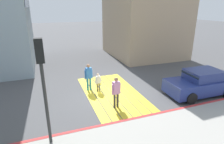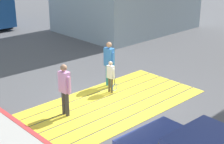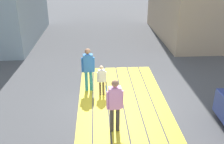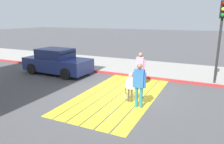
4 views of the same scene
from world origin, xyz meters
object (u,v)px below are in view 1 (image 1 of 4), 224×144
car_parked_near_curb (201,83)px  pedestrian_adult_lead (89,75)px  pedestrian_adult_trailing (116,90)px  traffic_light_corner (42,73)px  pedestrian_child_with_racket (98,81)px

car_parked_near_curb → pedestrian_adult_lead: (2.95, 6.38, 0.31)m
pedestrian_adult_lead → pedestrian_adult_trailing: (-2.71, -0.84, -0.02)m
car_parked_near_curb → traffic_light_corner: 9.46m
pedestrian_adult_lead → pedestrian_adult_trailing: bearing=-162.7°
car_parked_near_curb → pedestrian_adult_lead: bearing=65.2°
car_parked_near_curb → pedestrian_adult_trailing: size_ratio=2.50×
traffic_light_corner → pedestrian_adult_lead: size_ratio=2.37×
traffic_light_corner → pedestrian_adult_trailing: 4.44m
pedestrian_adult_lead → pedestrian_child_with_racket: size_ratio=1.44×
pedestrian_adult_lead → pedestrian_child_with_racket: bearing=-127.4°
pedestrian_adult_trailing → pedestrian_child_with_racket: pedestrian_adult_trailing is taller
pedestrian_child_with_racket → car_parked_near_curb: bearing=-113.5°
car_parked_near_curb → traffic_light_corner: bearing=99.9°
traffic_light_corner → pedestrian_adult_trailing: traffic_light_corner is taller
traffic_light_corner → pedestrian_adult_trailing: (1.82, -3.50, -2.02)m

